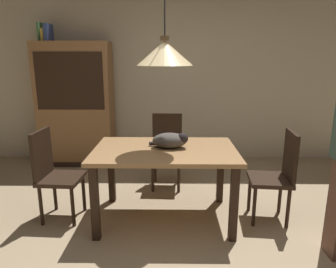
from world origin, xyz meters
The scene contains 12 objects.
ground centered at (0.00, 0.00, 0.00)m, with size 10.00×10.00×0.00m, color tan.
back_wall centered at (0.00, 2.65, 1.45)m, with size 6.40×0.10×2.90m, color beige.
dining_table centered at (-0.05, 0.59, 0.65)m, with size 1.40×0.90×0.75m.
chair_left_side centered at (-1.17, 0.60, 0.51)m, with size 0.42×0.42×0.93m.
chair_right_side centered at (1.08, 0.58, 0.51)m, with size 0.44×0.44×0.93m.
chair_far_back centered at (-0.04, 1.47, 0.51)m, with size 0.42×0.42×0.93m.
cat_sleeping centered at (0.01, 0.63, 0.83)m, with size 0.39×0.23×0.16m.
pendant_lamp centered at (-0.05, 0.59, 1.66)m, with size 0.52×0.52×1.30m.
hutch_bookcase centered at (-1.44, 2.32, 0.89)m, with size 1.12×0.45×1.85m.
book_green_slim centered at (-1.87, 2.32, 1.98)m, with size 0.03×0.20×0.26m, color #427A4C.
book_yellow_short centered at (-1.82, 2.32, 1.94)m, with size 0.04×0.20×0.18m, color gold.
book_blue_wide centered at (-1.76, 2.32, 1.97)m, with size 0.06×0.24×0.24m, color #384C93.
Camera 1 is at (0.02, -2.31, 1.62)m, focal length 32.89 mm.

